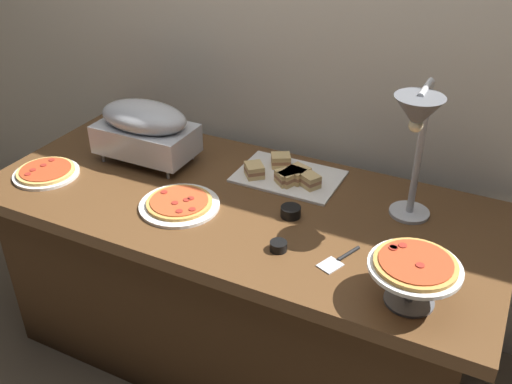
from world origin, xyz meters
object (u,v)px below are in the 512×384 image
sauce_cup_near (291,211)px  sauce_cup_far (278,246)px  serving_spatula (339,260)px  pizza_plate_center (46,172)px  pizza_plate_front (179,204)px  pizza_plate_raised_stand (414,269)px  heat_lamp (417,126)px  sandwich_platter (287,174)px  chafing_dish (145,128)px

sauce_cup_near → sauce_cup_far: (0.04, -0.20, -0.00)m
serving_spatula → pizza_plate_center: bearing=179.9°
pizza_plate_center → sauce_cup_far: (1.02, -0.04, 0.00)m
pizza_plate_front → pizza_plate_raised_stand: 0.87m
pizza_plate_center → serving_spatula: 1.21m
heat_lamp → pizza_plate_front: (-0.75, -0.20, -0.37)m
pizza_plate_front → sauce_cup_far: bearing=-10.2°
pizza_plate_raised_stand → heat_lamp: bearing=108.0°
sauce_cup_near → serving_spatula: (0.23, -0.16, -0.02)m
pizza_plate_front → sandwich_platter: size_ratio=0.73×
sauce_cup_far → serving_spatula: bearing=10.4°
pizza_plate_center → sandwich_platter: bearing=24.3°
chafing_dish → pizza_plate_front: (0.31, -0.24, -0.13)m
chafing_dish → pizza_plate_raised_stand: chafing_dish is taller
chafing_dish → heat_lamp: heat_lamp is taller
pizza_plate_center → pizza_plate_front: bearing=3.7°
pizza_plate_raised_stand → sandwich_platter: bearing=140.8°
pizza_plate_center → sauce_cup_near: bearing=9.3°
sandwich_platter → sauce_cup_near: size_ratio=5.58×
pizza_plate_front → pizza_plate_raised_stand: pizza_plate_raised_stand is taller
pizza_plate_center → sauce_cup_far: size_ratio=4.50×
sandwich_platter → heat_lamp: bearing=-17.1°
chafing_dish → pizza_plate_front: 0.41m
chafing_dish → pizza_plate_front: size_ratio=1.36×
pizza_plate_front → sauce_cup_far: size_ratio=5.14×
chafing_dish → sandwich_platter: (0.57, 0.11, -0.12)m
heat_lamp → sauce_cup_far: (-0.32, -0.28, -0.37)m
pizza_plate_raised_stand → serving_spatula: (-0.24, 0.09, -0.11)m
chafing_dish → pizza_plate_center: (-0.28, -0.28, -0.13)m
chafing_dish → sauce_cup_near: (0.69, -0.12, -0.12)m
pizza_plate_center → sauce_cup_near: (0.97, 0.16, 0.01)m
sandwich_platter → sauce_cup_far: size_ratio=7.08×
chafing_dish → serving_spatula: size_ratio=2.31×
serving_spatula → sauce_cup_far: bearing=-169.6°
pizza_plate_center → sandwich_platter: 0.94m
chafing_dish → sandwich_platter: size_ratio=0.99×
heat_lamp → sauce_cup_near: 0.52m
sandwich_platter → pizza_plate_raised_stand: bearing=-39.2°
heat_lamp → pizza_plate_center: (-1.34, -0.24, -0.37)m
sauce_cup_far → chafing_dish: bearing=156.5°
pizza_plate_front → sauce_cup_near: bearing=17.8°
sauce_cup_far → heat_lamp: bearing=40.6°
heat_lamp → serving_spatula: bearing=-118.6°
pizza_plate_raised_stand → chafing_dish: bearing=162.2°
pizza_plate_center → sandwich_platter: size_ratio=0.64×
heat_lamp → pizza_plate_front: heat_lamp is taller
sauce_cup_near → sandwich_platter: bearing=116.5°
pizza_plate_raised_stand → sauce_cup_near: (-0.47, 0.25, -0.10)m
chafing_dish → sandwich_platter: 0.60m
sauce_cup_near → serving_spatula: bearing=-34.7°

